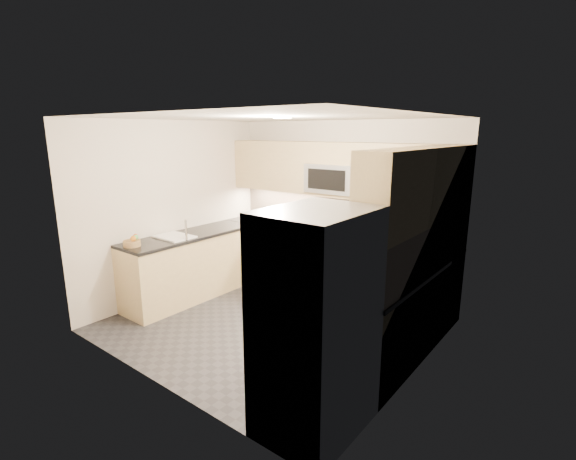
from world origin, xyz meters
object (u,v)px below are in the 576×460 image
object	(u,v)px
cutting_board	(279,224)
fruit_basket	(132,243)
microwave	(334,178)
refrigerator	(316,323)
utensil_bowl	(443,247)
gas_range	(327,265)

from	to	relation	value
cutting_board	fruit_basket	size ratio (longest dim) A/B	1.67
microwave	refrigerator	xyz separation A→B (m)	(1.45, -2.55, -0.80)
utensil_bowl	fruit_basket	bearing A→B (deg)	-146.16
cutting_board	fruit_basket	world-z (taller)	fruit_basket
microwave	cutting_board	world-z (taller)	microwave
utensil_bowl	cutting_board	size ratio (longest dim) A/B	0.69
utensil_bowl	cutting_board	distance (m)	2.52
microwave	fruit_basket	bearing A→B (deg)	-124.33
refrigerator	cutting_board	distance (m)	3.37
microwave	refrigerator	distance (m)	3.04
microwave	cutting_board	distance (m)	1.18
utensil_bowl	cutting_board	xyz separation A→B (m)	(-2.51, 0.01, -0.06)
gas_range	refrigerator	size ratio (longest dim) A/B	0.51
refrigerator	fruit_basket	world-z (taller)	refrigerator
gas_range	cutting_board	distance (m)	1.02
microwave	utensil_bowl	size ratio (longest dim) A/B	3.12
microwave	fruit_basket	xyz separation A→B (m)	(-1.54, -2.26, -0.72)
cutting_board	microwave	bearing A→B (deg)	8.24
gas_range	fruit_basket	xyz separation A→B (m)	(-1.54, -2.13, 0.52)
refrigerator	cutting_board	xyz separation A→B (m)	(-2.34, 2.42, 0.05)
utensil_bowl	refrigerator	bearing A→B (deg)	-94.08
gas_range	refrigerator	bearing A→B (deg)	-59.12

